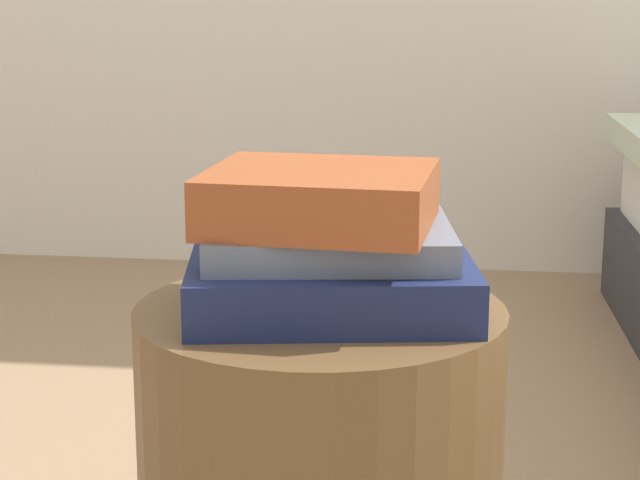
% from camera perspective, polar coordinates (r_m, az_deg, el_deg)
% --- Properties ---
extents(book_navy, '(0.31, 0.25, 0.05)m').
position_cam_1_polar(book_navy, '(1.16, 0.55, -2.24)').
color(book_navy, '#19234C').
rests_on(book_navy, side_table).
extents(book_slate, '(0.27, 0.22, 0.03)m').
position_cam_1_polar(book_slate, '(1.17, 0.46, 0.02)').
color(book_slate, slate).
rests_on(book_slate, book_navy).
extents(book_rust, '(0.23, 0.21, 0.06)m').
position_cam_1_polar(book_rust, '(1.15, 0.10, 2.05)').
color(book_rust, '#994723').
rests_on(book_rust, book_slate).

